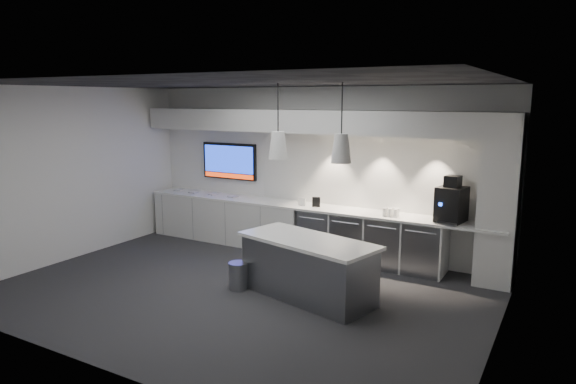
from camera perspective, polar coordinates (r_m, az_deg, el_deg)
The scene contains 28 objects.
floor at distance 7.70m, azimuth -5.53°, elevation -10.98°, with size 7.00×7.00×0.00m, color #2A2A2C.
ceiling at distance 7.18m, azimuth -5.95°, elevation 11.95°, with size 7.00×7.00×0.00m, color black.
wall_back at distance 9.41m, azimuth 3.08°, elevation 2.43°, with size 7.00×7.00×0.00m, color white.
wall_front at distance 5.49m, azimuth -20.98°, elevation -3.97°, with size 7.00×7.00×0.00m, color white.
wall_left at distance 9.72m, azimuth -22.86°, elevation 1.88°, with size 7.00×7.00×0.00m, color white.
wall_right at distance 6.02m, azimuth 22.65°, elevation -2.85°, with size 7.00×7.00×0.00m, color white.
back_counter at distance 9.23m, azimuth 2.14°, elevation -1.62°, with size 6.80×0.65×0.04m, color white.
left_base_cabinets at distance 10.24m, azimuth -6.62°, elevation -3.07°, with size 3.30×0.63×0.86m, color silver.
fridge_unit_a at distance 9.23m, azimuth 3.50°, elevation -4.54°, with size 0.60×0.61×0.85m, color gray.
fridge_unit_b at distance 8.98m, azimuth 7.13°, elevation -5.02°, with size 0.60×0.61×0.85m, color gray.
fridge_unit_c at distance 8.77m, azimuth 10.95°, elevation -5.51°, with size 0.60×0.61×0.85m, color gray.
fridge_unit_d at distance 8.60m, azimuth 14.94°, elevation -5.99°, with size 0.60×0.61×0.85m, color gray.
backsplash at distance 8.92m, azimuth 9.94°, elevation 2.18°, with size 4.60×0.03×1.30m, color silver.
soffit at distance 9.07m, azimuth 2.28°, elevation 7.85°, with size 6.90×0.60×0.40m, color silver.
column at distance 8.24m, azimuth 22.41°, elevation -0.88°, with size 0.55×0.55×2.60m, color silver.
wall_tv at distance 10.34m, azimuth -6.53°, elevation 3.43°, with size 1.25×0.07×0.72m.
island at distance 7.34m, azimuth 2.20°, elevation -8.43°, with size 2.17×1.33×0.86m.
bin at distance 7.75m, azimuth -5.55°, elevation -9.24°, with size 0.29×0.29×0.40m, color gray.
coffee_machine at distance 8.37m, azimuth 17.71°, elevation -1.15°, with size 0.47×0.62×0.72m.
sign_black at distance 9.08m, azimuth 3.15°, elevation -1.12°, with size 0.14×0.02×0.18m, color black.
sign_white at distance 9.21m, azimuth 1.55°, elevation -1.08°, with size 0.18×0.02×0.14m, color white.
cup_cluster at distance 8.52m, azimuth 11.37°, elevation -2.22°, with size 0.25×0.16×0.14m, color white, non-canonical shape.
tray_a at distance 10.92m, azimuth -12.06°, elevation 0.20°, with size 0.16×0.16×0.03m, color #BDBDBD.
tray_b at distance 10.62m, azimuth -10.44°, elevation -0.03°, with size 0.16×0.16×0.03m, color #BDBDBD.
tray_c at distance 10.33m, azimuth -8.33°, elevation -0.25°, with size 0.16×0.16×0.03m, color #BDBDBD.
tray_d at distance 10.03m, azimuth -6.15°, elevation -0.52°, with size 0.16×0.16×0.03m, color #BDBDBD.
pendant_left at distance 7.21m, azimuth -1.11°, elevation 5.26°, with size 0.27×0.27×1.08m.
pendant_right at distance 6.77m, azimuth 5.93°, elevation 4.88°, with size 0.27×0.27×1.08m.
Camera 1 is at (4.15, -5.85, 2.79)m, focal length 32.00 mm.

